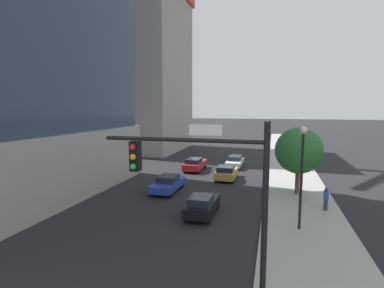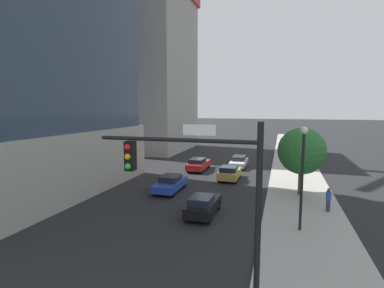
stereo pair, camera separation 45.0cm
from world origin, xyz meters
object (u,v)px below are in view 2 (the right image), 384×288
(traffic_light_pole, at_px, (202,186))
(car_white, at_px, (239,162))
(car_red, at_px, (198,164))
(car_gold, at_px, (229,173))
(construction_building, at_px, (150,58))
(car_blue, at_px, (170,183))
(street_tree, at_px, (302,151))
(street_lamp, at_px, (303,164))
(pedestrian_blue_shirt, at_px, (328,200))
(car_black, at_px, (203,205))

(traffic_light_pole, distance_m, car_white, 27.54)
(car_red, xyz_separation_m, car_gold, (4.29, -3.52, -0.02))
(construction_building, xyz_separation_m, car_white, (17.12, -11.40, -15.15))
(construction_building, height_order, traffic_light_pole, construction_building)
(car_blue, bearing_deg, car_red, 90.00)
(street_tree, xyz_separation_m, car_gold, (-6.59, 3.86, -3.07))
(street_lamp, bearing_deg, construction_building, 127.98)
(car_gold, relative_size, pedestrian_blue_shirt, 2.42)
(street_tree, xyz_separation_m, car_black, (-6.59, -6.71, -3.06))
(street_tree, xyz_separation_m, car_red, (-10.89, 7.38, -3.05))
(construction_building, xyz_separation_m, street_tree, (23.71, -22.14, -12.04))
(construction_building, relative_size, pedestrian_blue_shirt, 22.13)
(pedestrian_blue_shirt, bearing_deg, car_red, 138.23)
(street_lamp, bearing_deg, car_black, 170.66)
(car_white, xyz_separation_m, pedestrian_blue_shirt, (8.24, -14.55, 0.30))
(traffic_light_pole, distance_m, car_blue, 16.57)
(street_lamp, bearing_deg, traffic_light_pole, -113.15)
(street_tree, bearing_deg, car_blue, -170.49)
(street_tree, height_order, car_blue, street_tree)
(car_black, distance_m, pedestrian_blue_shirt, 8.74)
(pedestrian_blue_shirt, bearing_deg, street_tree, 113.37)
(car_white, relative_size, pedestrian_blue_shirt, 2.87)
(street_lamp, height_order, car_black, street_lamp)
(traffic_light_pole, xyz_separation_m, car_gold, (-2.49, 20.25, -4.02))
(construction_building, relative_size, traffic_light_pole, 5.43)
(street_lamp, xyz_separation_m, street_tree, (0.40, 7.73, -0.33))
(car_red, xyz_separation_m, pedestrian_blue_shirt, (12.53, -11.19, 0.24))
(traffic_light_pole, xyz_separation_m, street_tree, (4.10, 16.39, -0.95))
(construction_building, bearing_deg, car_red, -48.99)
(car_blue, bearing_deg, street_tree, 9.51)
(car_white, bearing_deg, car_gold, -90.00)
(car_gold, height_order, pedestrian_blue_shirt, pedestrian_blue_shirt)
(car_red, bearing_deg, traffic_light_pole, -74.08)
(construction_building, distance_m, car_white, 25.54)
(car_white, bearing_deg, construction_building, 146.34)
(street_lamp, bearing_deg, car_white, 108.55)
(street_lamp, bearing_deg, pedestrian_blue_shirt, 62.42)
(street_lamp, distance_m, car_gold, 13.57)
(construction_building, bearing_deg, car_blue, -61.83)
(street_lamp, xyz_separation_m, car_gold, (-6.20, 11.59, -3.40))
(street_tree, relative_size, car_gold, 1.39)
(car_white, bearing_deg, car_blue, -108.86)
(construction_building, xyz_separation_m, street_lamp, (23.31, -29.87, -11.71))
(street_lamp, relative_size, street_tree, 1.09)
(pedestrian_blue_shirt, bearing_deg, traffic_light_pole, -114.56)
(car_red, height_order, pedestrian_blue_shirt, pedestrian_blue_shirt)
(car_red, distance_m, car_blue, 9.21)
(street_tree, relative_size, car_red, 1.18)
(construction_building, distance_m, pedestrian_blue_shirt, 39.20)
(street_tree, height_order, car_gold, street_tree)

